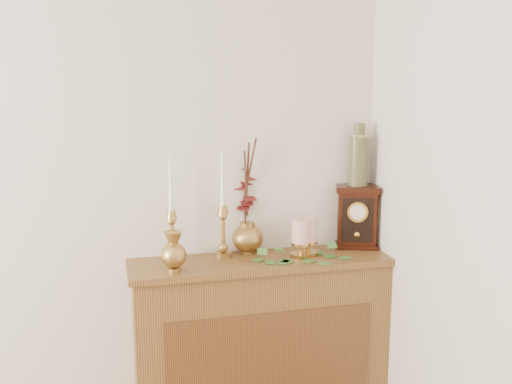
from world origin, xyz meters
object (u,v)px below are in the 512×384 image
object	(u,v)px
candlestick_center	(223,222)
candlestick_left	(172,227)
bud_vase	(174,252)
ceramic_vase	(358,158)
ginger_jar	(246,200)
mantel_clock	(357,217)

from	to	relation	value
candlestick_center	candlestick_left	bearing A→B (deg)	-174.33
bud_vase	ceramic_vase	size ratio (longest dim) A/B	0.60
candlestick_center	bud_vase	distance (m)	0.32
candlestick_center	ginger_jar	size ratio (longest dim) A/B	0.89
candlestick_center	ceramic_vase	distance (m)	0.73
candlestick_left	ginger_jar	size ratio (longest dim) A/B	0.88
mantel_clock	ceramic_vase	size ratio (longest dim) A/B	1.02
candlestick_center	ceramic_vase	bearing A→B (deg)	0.24
candlestick_left	candlestick_center	distance (m)	0.24
ginger_jar	ceramic_vase	size ratio (longest dim) A/B	1.85
candlestick_left	bud_vase	world-z (taller)	candlestick_left
candlestick_center	ceramic_vase	xyz separation A→B (m)	(0.67, 0.00, 0.28)
bud_vase	ceramic_vase	xyz separation A→B (m)	(0.93, 0.18, 0.36)
candlestick_left	mantel_clock	bearing A→B (deg)	1.51
ginger_jar	mantel_clock	bearing A→B (deg)	-7.51
ginger_jar	mantel_clock	world-z (taller)	ginger_jar
mantel_clock	candlestick_center	bearing A→B (deg)	-160.66
candlestick_left	ginger_jar	world-z (taller)	ginger_jar
candlestick_left	bud_vase	distance (m)	0.17
bud_vase	mantel_clock	bearing A→B (deg)	10.87
candlestick_left	mantel_clock	distance (m)	0.92
mantel_clock	ceramic_vase	world-z (taller)	ceramic_vase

